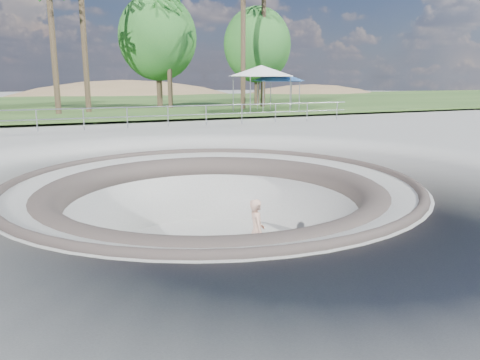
# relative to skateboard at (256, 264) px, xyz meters

# --- Properties ---
(ground) EXTENTS (180.00, 180.00, 0.00)m
(ground) POSITION_rel_skateboard_xyz_m (-0.65, 1.24, 1.83)
(ground) COLOR #AAABA5
(ground) RESTS_ON ground
(skate_bowl) EXTENTS (14.00, 14.00, 4.10)m
(skate_bowl) POSITION_rel_skateboard_xyz_m (-0.65, 1.24, 0.00)
(skate_bowl) COLOR #AAABA5
(skate_bowl) RESTS_ON ground
(grass_strip) EXTENTS (180.00, 36.00, 0.12)m
(grass_strip) POSITION_rel_skateboard_xyz_m (-0.65, 35.24, 2.05)
(grass_strip) COLOR #2D4F1F
(grass_strip) RESTS_ON ground
(distant_hills) EXTENTS (103.20, 45.00, 28.60)m
(distant_hills) POSITION_rel_skateboard_xyz_m (3.13, 58.42, -5.19)
(distant_hills) COLOR brown
(distant_hills) RESTS_ON ground
(safety_railing) EXTENTS (25.00, 0.06, 1.03)m
(safety_railing) POSITION_rel_skateboard_xyz_m (-0.65, 13.24, 2.53)
(safety_railing) COLOR gray
(safety_railing) RESTS_ON ground
(skateboard) EXTENTS (0.84, 0.41, 0.08)m
(skateboard) POSITION_rel_skateboard_xyz_m (0.00, 0.00, 0.00)
(skateboard) COLOR brown
(skateboard) RESTS_ON ground
(skater) EXTENTS (0.49, 0.65, 1.60)m
(skater) POSITION_rel_skateboard_xyz_m (-0.00, 0.00, 0.82)
(skater) COLOR #D8A68C
(skater) RESTS_ON skateboard
(canopy_white) EXTENTS (6.11, 6.11, 3.09)m
(canopy_white) POSITION_rel_skateboard_xyz_m (9.35, 19.24, 4.82)
(canopy_white) COLOR gray
(canopy_white) RESTS_ON ground
(canopy_blue) EXTENTS (5.07, 5.07, 2.67)m
(canopy_blue) POSITION_rel_skateboard_xyz_m (11.06, 20.07, 4.45)
(canopy_blue) COLOR gray
(canopy_blue) RESTS_ON ground
(palm_d) EXTENTS (2.60, 2.60, 8.96)m
(palm_d) POSITION_rel_skateboard_xyz_m (4.82, 25.78, 9.68)
(palm_d) COLOR brown
(palm_d) RESTS_ON ground
(bushy_tree_mid) EXTENTS (6.03, 5.49, 8.71)m
(bushy_tree_mid) POSITION_rel_skateboard_xyz_m (4.40, 27.42, 7.40)
(bushy_tree_mid) COLOR brown
(bushy_tree_mid) RESTS_ON ground
(bushy_tree_right) EXTENTS (5.55, 5.05, 8.01)m
(bushy_tree_right) POSITION_rel_skateboard_xyz_m (12.33, 26.21, 6.97)
(bushy_tree_right) COLOR brown
(bushy_tree_right) RESTS_ON ground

